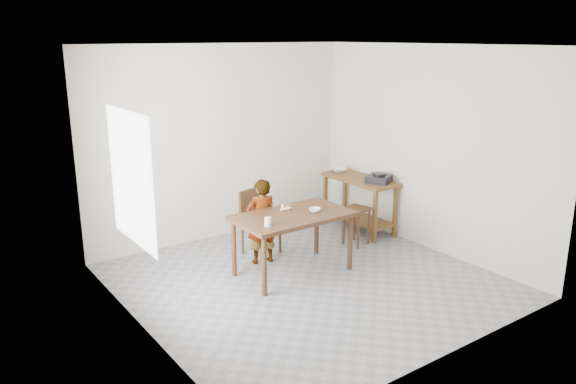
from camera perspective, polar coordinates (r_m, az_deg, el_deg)
floor at (r=6.73m, az=2.01°, el=-9.14°), size 4.00×4.00×0.04m
ceiling at (r=6.11m, az=2.26°, el=14.87°), size 4.00×4.00×0.04m
wall_back at (r=7.94m, az=-6.86°, el=5.01°), size 4.00×0.04×2.70m
wall_front at (r=4.91m, az=16.73°, el=-2.27°), size 4.00×0.04×2.70m
wall_left at (r=5.33m, az=-15.32°, el=-0.75°), size 0.04×4.00×2.70m
wall_right at (r=7.66m, az=14.20°, el=4.25°), size 0.04×4.00×2.70m
window_pane at (r=5.49m, az=-15.69°, el=1.32°), size 0.02×1.10×1.30m
dining_table at (r=6.80m, az=0.49°, el=-5.26°), size 1.40×0.80×0.75m
prep_counter at (r=8.35m, az=7.21°, el=-1.20°), size 0.50×1.20×0.80m
child at (r=7.05m, az=-2.70°, el=-3.00°), size 0.45×0.35×1.10m
dining_chair at (r=7.39m, az=-2.74°, el=-3.11°), size 0.50×0.50×0.85m
stool at (r=7.81m, az=6.96°, el=-3.43°), size 0.36×0.36×0.53m
glass_tumbler at (r=6.25m, az=-2.05°, el=-3.03°), size 0.10×0.10×0.10m
small_bowl at (r=6.77m, az=2.73°, el=-1.82°), size 0.16×0.16×0.05m
banana at (r=6.80m, az=-0.21°, el=-1.67°), size 0.17×0.14×0.05m
serving_bowl at (r=8.55m, az=5.19°, el=2.24°), size 0.30×0.30×0.06m
gas_burner at (r=8.00m, az=9.21°, el=1.33°), size 0.41×0.41×0.10m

